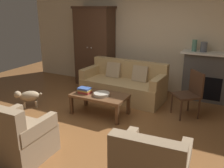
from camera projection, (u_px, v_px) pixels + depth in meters
The scene contains 13 objects.
ground_plane at pixel (99, 127), 4.36m from camera, with size 9.60×9.60×0.00m, color brown.
back_wall at pixel (149, 35), 6.09m from camera, with size 7.20×0.10×2.80m, color beige.
fireplace at pixel (209, 77), 5.45m from camera, with size 1.26×0.48×1.12m.
armoire at pixel (95, 47), 6.52m from camera, with size 1.06×0.57×2.09m.
couch at pixel (124, 85), 5.67m from camera, with size 1.96×0.94×0.86m.
coffee_table at pixel (100, 97), 4.79m from camera, with size 1.10×0.60×0.42m.
fruit_bowl at pixel (102, 94), 4.71m from camera, with size 0.32×0.32×0.06m, color beige.
book_stack at pixel (85, 90), 4.84m from camera, with size 0.25×0.18×0.11m.
mantel_vase_jade at pixel (194, 45), 5.40m from camera, with size 0.11×0.11×0.25m, color slate.
mantel_vase_slate at pixel (204, 47), 5.31m from camera, with size 0.14×0.14×0.22m, color #565B66.
armchair_near_left at pixel (18, 138), 3.39m from camera, with size 0.80×0.79×0.88m.
side_chair_wooden at pixel (190, 91), 4.69m from camera, with size 0.62×0.62×0.90m.
dog at pixel (28, 96), 5.17m from camera, with size 0.46×0.45×0.39m.
Camera 1 is at (2.00, -3.37, 2.08)m, focal length 38.75 mm.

